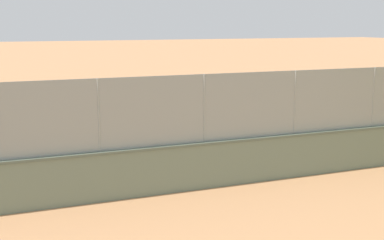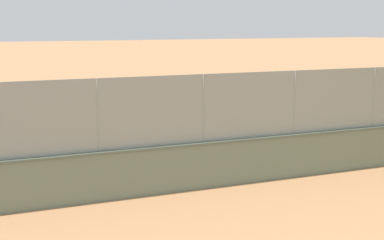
{
  "view_description": "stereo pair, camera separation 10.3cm",
  "coord_description": "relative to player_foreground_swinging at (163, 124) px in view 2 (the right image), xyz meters",
  "views": [
    {
      "loc": [
        5.4,
        25.78,
        5.1
      ],
      "look_at": [
        -2.36,
        7.77,
        1.49
      ],
      "focal_mm": 49.28,
      "sensor_mm": 36.0,
      "label": 1
    },
    {
      "loc": [
        5.31,
        25.82,
        5.1
      ],
      "look_at": [
        -2.36,
        7.77,
        1.49
      ],
      "focal_mm": 49.28,
      "sensor_mm": 36.0,
      "label": 2
    }
  ],
  "objects": [
    {
      "name": "player_baseline_waiting",
      "position": [
        -1.78,
        0.65,
        -0.12
      ],
      "size": [
        0.71,
        0.77,
        1.51
      ],
      "color": "#B2B2B2",
      "rests_on": "ground_plane"
    },
    {
      "name": "fence_panel_on_wall",
      "position": [
        0.7,
        5.63,
        1.53
      ],
      "size": [
        32.69,
        0.61,
        2.1
      ],
      "color": "gray",
      "rests_on": "perimeter_wall"
    },
    {
      "name": "spare_ball_by_wall",
      "position": [
        -2.65,
        4.0,
        -0.95
      ],
      "size": [
        0.11,
        0.11,
        0.11
      ],
      "primitive_type": "sphere",
      "color": "white",
      "rests_on": "ground_plane"
    },
    {
      "name": "player_foreground_swinging",
      "position": [
        0.0,
        0.0,
        0.0
      ],
      "size": [
        0.84,
        1.11,
        1.69
      ],
      "color": "black",
      "rests_on": "ground_plane"
    },
    {
      "name": "ground_plane",
      "position": [
        1.94,
        -5.66,
        -1.0
      ],
      "size": [
        260.0,
        260.0,
        0.0
      ],
      "primitive_type": "plane",
      "color": "tan"
    },
    {
      "name": "sports_ball",
      "position": [
        1.43,
        2.21,
        0.09
      ],
      "size": [
        0.14,
        0.14,
        0.14
      ],
      "primitive_type": "sphere",
      "color": "#3399D8"
    },
    {
      "name": "perimeter_wall",
      "position": [
        0.7,
        5.63,
        -0.26
      ],
      "size": [
        33.29,
        0.96,
        1.48
      ],
      "color": "slate",
      "rests_on": "ground_plane"
    }
  ]
}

